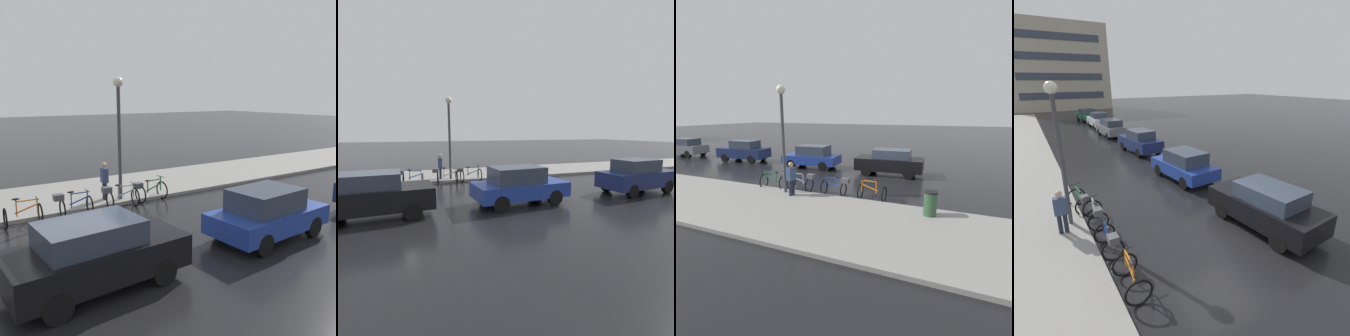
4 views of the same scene
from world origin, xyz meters
The scene contains 10 objects.
ground_plane centered at (0.00, 0.00, 0.00)m, with size 140.00×140.00×0.00m, color black.
sidewalk_kerb centered at (-6.00, 10.00, 0.07)m, with size 4.80×60.00×0.14m, color gray.
bicycle_nearest centered at (-3.24, -0.62, 0.40)m, with size 0.76×1.21×1.00m.
bicycle_second centered at (-3.29, 1.08, 0.49)m, with size 0.72×1.34×0.96m.
bicycle_third centered at (-3.25, 2.95, 0.50)m, with size 0.78×1.41×0.98m.
bicycle_farthest centered at (-3.48, 4.39, 0.49)m, with size 0.88×1.48×0.99m.
car_black centered at (1.95, -0.17, 0.83)m, with size 2.06×4.20×1.61m.
car_blue centered at (1.96, 5.40, 0.80)m, with size 2.12×3.99×1.58m.
pedestrian centered at (-4.36, 2.83, 0.95)m, with size 0.43×0.29×1.68m.
streetlamp centered at (-4.05, 3.40, 3.36)m, with size 0.40×0.40×5.03m.
Camera 1 is at (9.45, -3.15, 4.34)m, focal length 40.00 mm.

